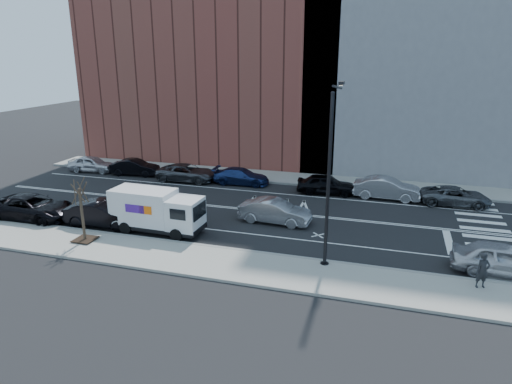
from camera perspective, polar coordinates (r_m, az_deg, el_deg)
The scene contains 24 objects.
ground at distance 32.73m, azimuth -1.69°, elevation -2.13°, with size 120.00×120.00×0.00m, color black.
sidewalk_near at distance 25.14m, azimuth -8.10°, elevation -8.33°, with size 44.00×3.60×0.15m, color gray.
sidewalk_far at distance 40.77m, azimuth 2.21°, elevation 1.90°, with size 44.00×3.60×0.15m, color gray.
curb_near at distance 26.62m, azimuth -6.48°, elevation -6.73°, with size 44.00×0.25×0.17m, color gray.
curb_far at distance 39.09m, azimuth 1.55°, elevation 1.25°, with size 44.00×0.25×0.17m, color gray.
crosswalk at distance 31.82m, azimuth 26.91°, elevation -4.65°, with size 3.00×14.00×0.01m, color white, non-canonical shape.
road_markings at distance 32.73m, azimuth -1.69°, elevation -2.12°, with size 40.00×8.60×0.01m, color white, non-canonical shape.
bldg_brick at distance 48.29m, azimuth -5.13°, elevation 17.35°, with size 26.00×10.00×22.00m, color brown.
bldg_concrete at distance 44.98m, azimuth 20.68°, elevation 18.94°, with size 20.00×10.00×26.00m, color slate.
streetlight at distance 23.27m, azimuth 9.27°, elevation 2.65°, with size 0.44×4.02×9.34m.
street_tree at distance 28.41m, azimuth -20.84°, elevation -3.25°, with size 1.20×1.20×3.75m.
fedex_van at distance 28.88m, azimuth -12.37°, elevation -2.26°, with size 5.92×2.23×2.68m.
far_parked_a at distance 45.31m, azimuth -19.81°, elevation 3.33°, with size 1.77×4.39×1.50m, color silver.
far_parked_b at distance 42.90m, azimuth -14.87°, elevation 3.00°, with size 1.54×4.41×1.45m, color black.
far_parked_c at distance 40.03m, azimuth -8.63°, elevation 2.39°, with size 2.42×5.24×1.46m, color #44454A.
far_parked_d at distance 38.61m, azimuth -1.87°, elevation 1.97°, with size 1.94×4.76×1.38m, color navy.
far_parked_e at distance 36.41m, azimuth 8.76°, elevation 0.97°, with size 1.84×4.57×1.56m, color black.
far_parked_f at distance 36.16m, azimuth 16.04°, elevation 0.45°, with size 1.74×4.98×1.64m, color #B2B2B7.
far_parked_g at distance 36.40m, azimuth 23.69°, elevation -0.48°, with size 2.25×4.89×1.36m, color #4F5257.
driving_sedan at distance 29.95m, azimuth 2.39°, elevation -2.43°, with size 1.65×4.72×1.55m, color #A0A0A4.
near_parked_rear_a at distance 30.90m, azimuth -18.51°, elevation -2.62°, with size 1.75×5.02×1.65m, color black.
near_parked_rear_b at distance 34.07m, azimuth -26.17°, elevation -1.71°, with size 2.72×5.91×1.64m, color black.
near_parked_front at distance 26.29m, azimuth 28.41°, elevation -7.39°, with size 1.94×4.82×1.64m, color silver.
pedestrian at distance 24.11m, azimuth 26.48°, elevation -8.78°, with size 0.63×0.41×1.73m, color black.
Camera 1 is at (9.83, -29.28, 10.85)m, focal length 32.00 mm.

